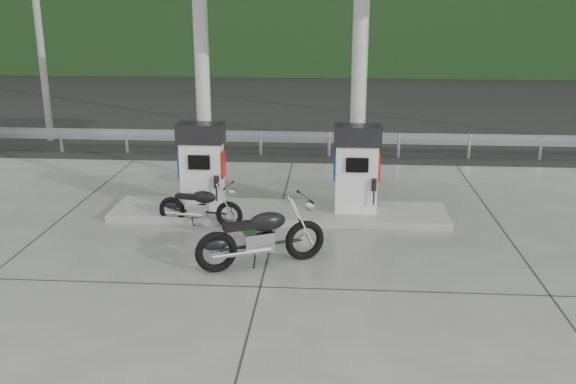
# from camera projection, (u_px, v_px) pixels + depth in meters

# --- Properties ---
(ground) EXTENTS (160.00, 160.00, 0.00)m
(ground) POSITION_uv_depth(u_px,v_px,m) (267.00, 263.00, 11.13)
(ground) COLOR black
(ground) RESTS_ON ground
(forecourt_apron) EXTENTS (18.00, 14.00, 0.02)m
(forecourt_apron) POSITION_uv_depth(u_px,v_px,m) (267.00, 263.00, 11.13)
(forecourt_apron) COLOR slate
(forecourt_apron) RESTS_ON ground
(pump_island) EXTENTS (7.00, 1.40, 0.15)m
(pump_island) POSITION_uv_depth(u_px,v_px,m) (279.00, 212.00, 13.49)
(pump_island) COLOR gray
(pump_island) RESTS_ON forecourt_apron
(gas_pump_left) EXTENTS (0.95, 0.55, 1.80)m
(gas_pump_left) POSITION_uv_depth(u_px,v_px,m) (202.00, 166.00, 13.31)
(gas_pump_left) COLOR white
(gas_pump_left) RESTS_ON pump_island
(gas_pump_right) EXTENTS (0.95, 0.55, 1.80)m
(gas_pump_right) POSITION_uv_depth(u_px,v_px,m) (357.00, 169.00, 13.10)
(gas_pump_right) COLOR white
(gas_pump_right) RESTS_ON pump_island
(canopy_column_left) EXTENTS (0.30, 0.30, 5.00)m
(canopy_column_left) POSITION_uv_depth(u_px,v_px,m) (203.00, 86.00, 13.23)
(canopy_column_left) COLOR white
(canopy_column_left) RESTS_ON pump_island
(canopy_column_right) EXTENTS (0.30, 0.30, 5.00)m
(canopy_column_right) POSITION_uv_depth(u_px,v_px,m) (358.00, 88.00, 13.02)
(canopy_column_right) COLOR white
(canopy_column_right) RESTS_ON pump_island
(guardrail) EXTENTS (26.00, 0.16, 1.42)m
(guardrail) POSITION_uv_depth(u_px,v_px,m) (295.00, 132.00, 18.56)
(guardrail) COLOR #9A9CA2
(guardrail) RESTS_ON ground
(road) EXTENTS (60.00, 7.00, 0.01)m
(road) POSITION_uv_depth(u_px,v_px,m) (301.00, 131.00, 22.11)
(road) COLOR black
(road) RESTS_ON ground
(utility_pole_a) EXTENTS (0.22, 0.22, 8.00)m
(utility_pole_a) POSITION_uv_depth(u_px,v_px,m) (37.00, 12.00, 19.58)
(utility_pole_a) COLOR gray
(utility_pole_a) RESTS_ON ground
(utility_pole_b) EXTENTS (0.22, 0.22, 8.00)m
(utility_pole_b) POSITION_uv_depth(u_px,v_px,m) (366.00, 13.00, 18.90)
(utility_pole_b) COLOR gray
(utility_pole_b) RESTS_ON ground
(tree_band) EXTENTS (80.00, 6.00, 6.00)m
(tree_band) POSITION_uv_depth(u_px,v_px,m) (317.00, 22.00, 38.90)
(tree_band) COLOR black
(tree_band) RESTS_ON ground
(forested_hills) EXTENTS (100.00, 40.00, 140.00)m
(forested_hills) POSITION_uv_depth(u_px,v_px,m) (324.00, 41.00, 68.41)
(forested_hills) COLOR black
(forested_hills) RESTS_ON ground
(motorcycle_left) EXTENTS (2.24, 1.49, 1.02)m
(motorcycle_left) POSITION_uv_depth(u_px,v_px,m) (261.00, 237.00, 10.87)
(motorcycle_left) COLOR black
(motorcycle_left) RESTS_ON forecourt_apron
(motorcycle_right) EXTENTS (1.73, 0.81, 0.79)m
(motorcycle_right) POSITION_uv_depth(u_px,v_px,m) (200.00, 207.00, 12.82)
(motorcycle_right) COLOR black
(motorcycle_right) RESTS_ON forecourt_apron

